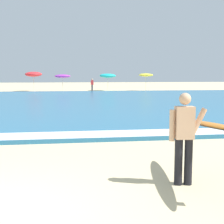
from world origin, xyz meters
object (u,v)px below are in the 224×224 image
beach_umbrella_1 (33,74)px  beach_umbrella_2 (63,76)px  surfer_with_board (198,130)px  beach_umbrella_4 (146,75)px  beachgoer_near_row_left (92,85)px  beach_umbrella_3 (108,76)px

beach_umbrella_1 → beach_umbrella_2: beach_umbrella_1 is taller
beach_umbrella_1 → surfer_with_board: bearing=-79.3°
surfer_with_board → beach_umbrella_4: (7.49, 33.88, 0.97)m
surfer_with_board → beach_umbrella_4: beach_umbrella_4 is taller
beach_umbrella_4 → beachgoer_near_row_left: bearing=-171.9°
beachgoer_near_row_left → beach_umbrella_2: bearing=174.0°
beach_umbrella_1 → beachgoer_near_row_left: beach_umbrella_1 is taller
beach_umbrella_4 → surfer_with_board: bearing=-102.5°
beach_umbrella_2 → beach_umbrella_1: bearing=156.5°
beach_umbrella_1 → beach_umbrella_4: beach_umbrella_1 is taller
beach_umbrella_3 → beachgoer_near_row_left: bearing=-136.6°
beach_umbrella_2 → surfer_with_board: bearing=-84.8°
beach_umbrella_4 → beach_umbrella_3: bearing=167.4°
surfer_with_board → beach_umbrella_1: 35.45m
surfer_with_board → beachgoer_near_row_left: 32.89m
surfer_with_board → beach_umbrella_3: (2.72, 34.94, 0.89)m
surfer_with_board → beach_umbrella_4: bearing=77.5°
beach_umbrella_4 → beach_umbrella_1: bearing=176.2°
beach_umbrella_4 → beachgoer_near_row_left: 7.10m
surfer_with_board → beach_umbrella_1: (-6.59, 34.82, 1.07)m
beach_umbrella_4 → beachgoer_near_row_left: size_ratio=1.42×
surfer_with_board → beach_umbrella_3: bearing=85.6°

